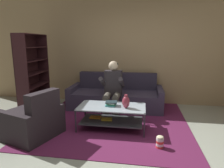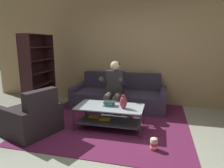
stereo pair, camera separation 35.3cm
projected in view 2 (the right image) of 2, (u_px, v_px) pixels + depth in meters
ground at (112, 147)px, 3.10m from camera, size 16.80×16.80×0.00m
back_partition at (135, 48)px, 5.14m from camera, size 8.40×0.12×2.90m
couch at (119, 97)px, 4.93m from camera, size 2.24×0.90×0.83m
person_seated_center at (114, 87)px, 4.35m from camera, size 0.50×0.58×1.19m
coffee_table at (109, 113)px, 3.72m from camera, size 1.23×0.62×0.44m
area_rug at (114, 118)px, 4.26m from camera, size 3.00×3.20×0.01m
vase at (123, 102)px, 3.54m from camera, size 0.13×0.13×0.24m
book_stack at (109, 103)px, 3.71m from camera, size 0.23×0.19×0.08m
bookshelf at (37, 75)px, 4.79m from camera, size 0.35×1.07×1.78m
armchair at (31, 118)px, 3.54m from camera, size 1.09×1.06×0.83m
popcorn_tub at (154, 144)px, 2.98m from camera, size 0.11×0.11×0.20m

